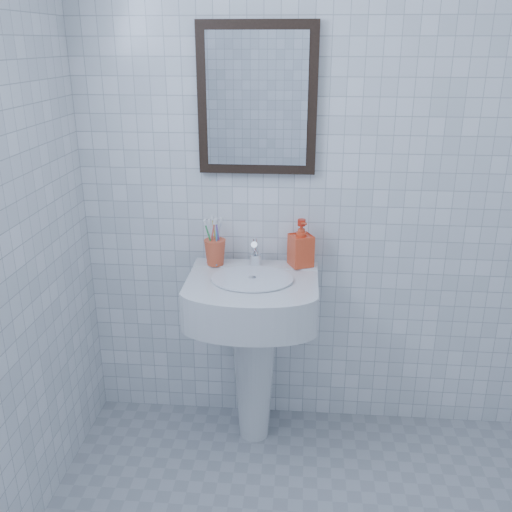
{
  "coord_description": "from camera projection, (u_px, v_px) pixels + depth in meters",
  "views": [
    {
      "loc": [
        -0.1,
        -1.26,
        1.78
      ],
      "look_at": [
        -0.28,
        0.86,
        0.97
      ],
      "focal_mm": 40.0,
      "sensor_mm": 36.0,
      "label": 1
    }
  ],
  "objects": [
    {
      "name": "soap_dispenser",
      "position": [
        301.0,
        243.0,
        2.5
      ],
      "size": [
        0.13,
        0.13,
        0.21
      ],
      "primitive_type": "imported",
      "rotation": [
        0.0,
        0.0,
        0.43
      ],
      "color": "red",
      "rests_on": "washbasin"
    },
    {
      "name": "washbasin",
      "position": [
        253.0,
        331.0,
        2.53
      ],
      "size": [
        0.55,
        0.4,
        0.85
      ],
      "color": "silver",
      "rests_on": "ground"
    },
    {
      "name": "faucet",
      "position": [
        255.0,
        255.0,
        2.51
      ],
      "size": [
        0.05,
        0.11,
        0.13
      ],
      "color": "silver",
      "rests_on": "washbasin"
    },
    {
      "name": "wall_mirror",
      "position": [
        257.0,
        99.0,
        2.37
      ],
      "size": [
        0.5,
        0.04,
        0.62
      ],
      "color": "black",
      "rests_on": "wall_back"
    },
    {
      "name": "toothbrush_cup",
      "position": [
        215.0,
        252.0,
        2.53
      ],
      "size": [
        0.1,
        0.1,
        0.11
      ],
      "primitive_type": null,
      "rotation": [
        0.0,
        0.0,
        0.02
      ],
      "color": "#DD512F",
      "rests_on": "washbasin"
    },
    {
      "name": "wall_back",
      "position": [
        326.0,
        171.0,
        2.47
      ],
      "size": [
        2.2,
        0.02,
        2.5
      ],
      "primitive_type": "cube",
      "color": "white",
      "rests_on": "ground"
    }
  ]
}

